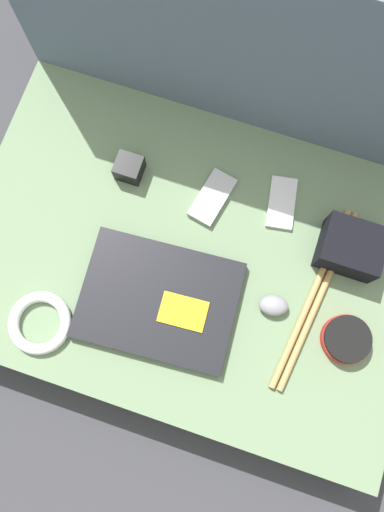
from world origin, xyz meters
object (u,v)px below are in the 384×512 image
phone_silver (282,203)px  laptop (159,300)px  computer_mouse (274,306)px  charger_brick (129,168)px  phone_black (210,197)px  speaker_puck (346,339)px  camera_pouch (351,248)px

phone_silver → laptop: bearing=-131.9°
computer_mouse → charger_brick: size_ratio=1.21×
phone_black → computer_mouse: bearing=-31.2°
speaker_puck → phone_black: bearing=150.2°
computer_mouse → camera_pouch: bearing=43.5°
phone_silver → camera_pouch: bearing=-30.3°
speaker_puck → charger_brick: (-0.51, 0.19, 0.01)m
computer_mouse → phone_silver: bearing=90.4°
laptop → camera_pouch: size_ratio=2.70×
phone_black → speaker_puck: bearing=-17.8°
laptop → speaker_puck: (0.36, 0.04, 0.00)m
phone_silver → camera_pouch: (0.15, -0.06, 0.03)m
computer_mouse → phone_black: 0.25m
computer_mouse → speaker_puck: 0.15m
computer_mouse → camera_pouch: (0.11, 0.15, 0.02)m
laptop → camera_pouch: 0.39m
phone_black → charger_brick: size_ratio=2.32×
phone_silver → camera_pouch: 0.16m
laptop → phone_silver: size_ratio=2.70×
computer_mouse → camera_pouch: 0.19m
computer_mouse → charger_brick: 0.40m
speaker_puck → phone_silver: (-0.19, 0.23, -0.01)m
phone_silver → charger_brick: bearing=176.8°
laptop → charger_brick: charger_brick is taller
laptop → camera_pouch: camera_pouch is taller
speaker_puck → phone_silver: bearing=130.3°
phone_silver → charger_brick: (-0.32, -0.03, 0.02)m
camera_pouch → charger_brick: 0.47m
laptop → speaker_puck: speaker_puck is taller
phone_black → camera_pouch: size_ratio=1.05×
speaker_puck → phone_black: (-0.33, 0.19, -0.01)m
phone_black → charger_brick: charger_brick is taller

